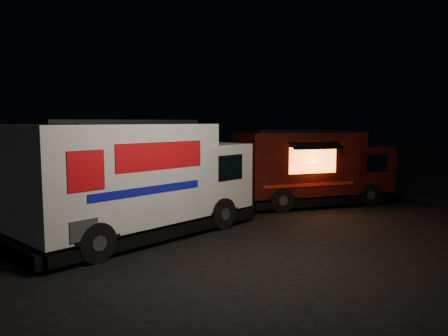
% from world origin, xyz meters
% --- Properties ---
extents(ground, '(80.00, 80.00, 0.00)m').
position_xyz_m(ground, '(0.00, 0.00, 0.00)').
color(ground, black).
rests_on(ground, ground).
extents(white_truck, '(7.78, 4.33, 3.34)m').
position_xyz_m(white_truck, '(-2.78, 0.70, 1.67)').
color(white_truck, silver).
rests_on(white_truck, ground).
extents(red_truck, '(6.80, 3.84, 2.99)m').
position_xyz_m(red_truck, '(4.81, 1.63, 1.49)').
color(red_truck, '#3A0F0A').
rests_on(red_truck, ground).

